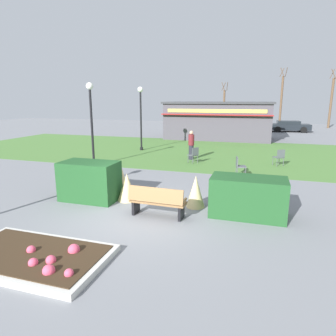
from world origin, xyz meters
name	(u,v)px	position (x,y,z in m)	size (l,w,h in m)	color
ground_plane	(138,216)	(0.00, 0.00, 0.00)	(80.00, 80.00, 0.00)	slate
lawn_patch	(206,152)	(0.00, 11.83, 0.00)	(36.00, 12.00, 0.01)	#4C7A38
flower_bed	(33,256)	(-1.20, -3.03, 0.09)	(3.33, 1.92, 0.32)	beige
park_bench	(157,202)	(0.59, 0.11, 0.48)	(1.71, 0.57, 0.95)	olive
hedge_left	(90,181)	(-2.17, 0.92, 0.68)	(1.95, 1.10, 1.35)	#1E4C23
hedge_right	(248,197)	(3.15, 0.99, 0.60)	(2.20, 1.10, 1.19)	#1E4C23
ornamental_grass_behind_left	(196,191)	(1.50, 1.29, 0.52)	(0.61, 0.61, 1.05)	#D1BC7F
ornamental_grass_behind_right	(127,187)	(-0.91, 1.24, 0.48)	(0.67, 0.67, 0.95)	#D1BC7F
ornamental_grass_behind_center	(121,179)	(-1.37, 1.71, 0.62)	(0.63, 0.63, 1.24)	#D1BC7F
lamppost_mid	(91,114)	(-5.01, 5.89, 2.69)	(0.36, 0.36, 4.28)	black
lamppost_far	(141,111)	(-4.48, 11.28, 2.69)	(0.36, 0.36, 4.28)	black
trash_bin	(245,199)	(3.05, 1.22, 0.44)	(0.52, 0.52, 0.89)	#2D4233
food_kiosk	(219,120)	(-0.26, 19.30, 1.64)	(9.33, 5.04, 3.25)	#47424C
cafe_chair_west	(280,156)	(4.44, 8.67, 0.53)	(0.60, 0.60, 0.89)	#4C5156
cafe_chair_east	(239,165)	(2.55, 5.87, 0.53)	(0.52, 0.52, 0.89)	#4C5156
cafe_chair_center	(194,154)	(-0.02, 8.00, 0.53)	(0.62, 0.62, 0.89)	#4C5156
person_strolling	(191,145)	(-0.42, 9.01, 0.86)	(0.34, 0.34, 1.69)	#23232D
parked_car_west_slot	(199,124)	(-3.68, 27.50, 0.64)	(4.33, 2.30, 1.20)	silver
parked_car_center_slot	(247,125)	(1.92, 27.50, 0.64)	(4.31, 2.28, 1.20)	#2D6638
parked_car_east_slot	(289,126)	(6.37, 27.49, 0.64)	(4.31, 2.26, 1.20)	black
tree_left_bg	(281,100)	(5.74, 34.81, 3.36)	(0.91, 0.96, 7.46)	brown
tree_right_bg	(331,102)	(11.44, 33.81, 3.16)	(0.91, 0.96, 7.06)	brown
tree_center_bg	(224,106)	(-1.74, 35.24, 2.54)	(0.91, 0.96, 5.80)	brown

